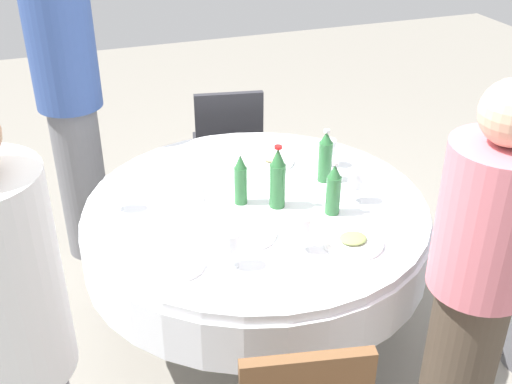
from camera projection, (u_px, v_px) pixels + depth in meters
The scene contains 22 objects.
ground_plane at pixel (256, 330), 3.15m from camera, with size 10.00×10.00×0.00m, color gray.
dining_table at pixel (256, 230), 2.86m from camera, with size 1.54×1.54×0.74m.
bottle_green_left at pixel (241, 180), 2.73m from camera, with size 0.06×0.06×0.25m.
bottle_green_right at pixel (278, 179), 2.70m from camera, with size 0.07×0.07×0.29m.
bottle_green_near at pixel (333, 190), 2.66m from camera, with size 0.06×0.06×0.24m.
bottle_green_inner at pixel (325, 157), 2.91m from camera, with size 0.06×0.06×0.26m.
wine_glass_inner at pixel (329, 147), 3.06m from camera, with size 0.07×0.07×0.14m.
wine_glass_south at pixel (114, 187), 2.68m from camera, with size 0.07×0.07×0.16m.
wine_glass_rear at pixel (231, 242), 2.33m from camera, with size 0.07×0.07×0.15m.
wine_glass_east at pixel (303, 228), 2.42m from camera, with size 0.06×0.06×0.15m.
wine_glass_mid at pixel (356, 180), 2.75m from camera, with size 0.07×0.07×0.15m.
plate_mid at pixel (273, 161), 3.12m from camera, with size 0.20×0.20×0.04m.
plate_front at pixel (353, 241), 2.50m from camera, with size 0.24×0.24×0.04m.
plate_west at pixel (246, 233), 2.56m from camera, with size 0.25×0.25×0.02m.
plate_far at pixel (178, 265), 2.37m from camera, with size 0.21×0.21×0.02m.
spoon_right at pixel (374, 176), 3.00m from camera, with size 0.18×0.02×0.01m, color silver.
spoon_near at pixel (289, 289), 2.26m from camera, with size 0.18×0.02×0.01m, color silver.
folded_napkin at pixel (184, 192), 2.85m from camera, with size 0.16×0.16×0.02m, color white.
person_right at pixel (16, 372), 1.71m from camera, with size 0.34×0.34×1.69m.
person_near at pixel (71, 108), 3.33m from camera, with size 0.34×0.34×1.71m.
person_inner at pixel (476, 289), 2.14m from camera, with size 0.34×0.34×1.56m.
chair_east at pixel (228, 142), 3.86m from camera, with size 0.47×0.47×0.87m.
Camera 1 is at (-0.80, -2.26, 2.16)m, focal length 44.25 mm.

